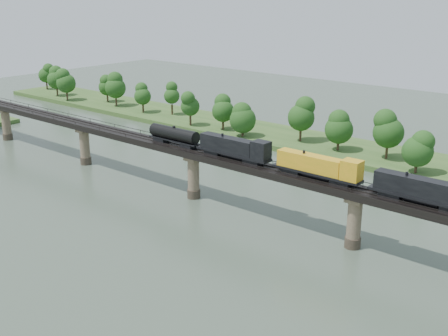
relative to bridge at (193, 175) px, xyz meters
The scene contains 6 objects.
ground 30.49m from the bridge, 90.00° to the right, with size 400.00×400.00×0.00m, color #374638.
far_bank 55.20m from the bridge, 90.00° to the left, with size 300.00×24.00×1.60m, color #315220.
bridge is the anchor object (origin of this frame).
bridge_superstructure 6.33m from the bridge, 90.00° to the left, with size 220.00×4.90×0.75m.
far_treeline 51.30m from the bridge, 99.23° to the left, with size 289.06×17.54×13.60m.
freight_train 26.42m from the bridge, ahead, with size 73.78×2.87×5.08m.
Camera 1 is at (82.27, -57.65, 45.94)m, focal length 45.00 mm.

